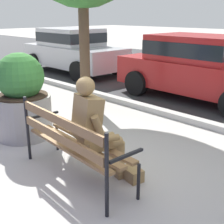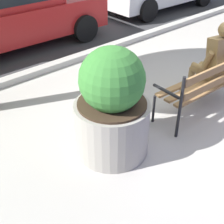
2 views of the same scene
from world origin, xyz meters
name	(u,v)px [view 2 (image 2 of 2)]	position (x,y,z in m)	size (l,w,h in m)	color
ground_plane	(206,107)	(0.00, 0.00, 0.00)	(80.00, 80.00, 0.00)	#ADA8A0
street_surface	(3,11)	(0.00, 7.50, 0.00)	(60.00, 9.00, 0.01)	#38383A
curb_stone	(94,52)	(0.00, 2.90, 0.06)	(60.00, 0.20, 0.12)	#B2AFA8
park_bench	(211,80)	(-0.08, -0.05, 0.54)	(1.83, 0.64, 0.95)	olive
bronze_statue_seated	(211,63)	(0.20, 0.16, 0.67)	(0.75, 0.80, 1.37)	olive
concrete_planter	(112,108)	(-1.83, 0.25, 0.66)	(0.95, 0.95, 1.45)	gray
parked_car_red	(11,9)	(-1.01, 4.56, 0.84)	(4.13, 1.97, 1.56)	#B21E1E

